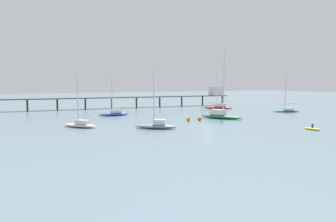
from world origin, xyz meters
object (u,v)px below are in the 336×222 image
at_px(sailboat_gray, 156,125).
at_px(mooring_buoy_outer, 200,119).
at_px(sailboat_teal, 287,110).
at_px(mooring_buoy_mid, 188,119).
at_px(sailboat_cream, 80,124).
at_px(sailboat_green, 221,115).
at_px(dinghy_yellow, 312,128).
at_px(pier, 159,95).
at_px(sailboat_blue, 114,113).
at_px(sailboat_red, 219,106).
at_px(mooring_buoy_far, 217,113).

height_order(sailboat_gray, mooring_buoy_outer, sailboat_gray).
height_order(sailboat_teal, mooring_buoy_outer, sailboat_teal).
bearing_deg(mooring_buoy_mid, sailboat_gray, -145.17).
height_order(sailboat_cream, mooring_buoy_mid, sailboat_cream).
relative_size(sailboat_green, dinghy_yellow, 4.84).
height_order(sailboat_green, mooring_buoy_mid, sailboat_green).
bearing_deg(pier, sailboat_cream, -130.45).
xyz_separation_m(sailboat_gray, sailboat_blue, (-0.16, 24.97, -0.03)).
distance_m(sailboat_gray, sailboat_cream, 13.95).
height_order(sailboat_red, sailboat_cream, sailboat_red).
bearing_deg(sailboat_gray, mooring_buoy_outer, 27.88).
relative_size(sailboat_cream, dinghy_yellow, 2.95).
relative_size(sailboat_gray, mooring_buoy_outer, 11.83).
height_order(sailboat_gray, sailboat_teal, sailboat_teal).
distance_m(sailboat_blue, mooring_buoy_far, 25.91).
xyz_separation_m(pier, mooring_buoy_far, (2.76, -29.61, -3.54)).
height_order(sailboat_red, sailboat_blue, sailboat_red).
bearing_deg(mooring_buoy_far, mooring_buoy_outer, -138.04).
xyz_separation_m(sailboat_green, mooring_buoy_mid, (-8.98, -1.21, -0.47)).
relative_size(sailboat_gray, mooring_buoy_far, 17.69).
distance_m(sailboat_teal, mooring_buoy_far, 20.63).
xyz_separation_m(pier, sailboat_red, (12.44, -16.13, -3.07)).
distance_m(sailboat_cream, mooring_buoy_mid, 22.25).
bearing_deg(dinghy_yellow, mooring_buoy_mid, 123.33).
height_order(sailboat_blue, mooring_buoy_outer, sailboat_blue).
relative_size(sailboat_cream, sailboat_blue, 0.96).
xyz_separation_m(pier, dinghy_yellow, (1.89, -59.63, -3.63)).
distance_m(pier, mooring_buoy_mid, 41.30).
xyz_separation_m(mooring_buoy_far, mooring_buoy_outer, (-11.59, -10.42, 0.14)).
bearing_deg(mooring_buoy_far, pier, 95.33).
xyz_separation_m(dinghy_yellow, mooring_buoy_mid, (-13.19, 20.05, 0.21)).
height_order(sailboat_green, mooring_buoy_outer, sailboat_green).
relative_size(dinghy_yellow, mooring_buoy_outer, 3.60).
relative_size(sailboat_red, dinghy_yellow, 3.64).
distance_m(sailboat_cream, mooring_buoy_far, 37.59).
bearing_deg(sailboat_cream, mooring_buoy_far, 15.01).
bearing_deg(mooring_buoy_mid, sailboat_teal, 10.88).
relative_size(pier, sailboat_green, 4.95).
bearing_deg(sailboat_blue, sailboat_cream, -123.59).
distance_m(sailboat_cream, sailboat_blue, 20.90).
relative_size(sailboat_blue, mooring_buoy_outer, 11.07).
bearing_deg(sailboat_teal, sailboat_cream, -173.58).
height_order(sailboat_gray, sailboat_blue, sailboat_gray).
distance_m(mooring_buoy_mid, mooring_buoy_outer, 2.51).
height_order(sailboat_red, dinghy_yellow, sailboat_red).
relative_size(sailboat_teal, mooring_buoy_outer, 12.31).
relative_size(sailboat_teal, mooring_buoy_mid, 13.00).
bearing_deg(sailboat_red, sailboat_cream, -153.22).
xyz_separation_m(sailboat_teal, dinghy_yellow, (-21.22, -26.67, -0.45)).
bearing_deg(sailboat_teal, mooring_buoy_outer, -167.53).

